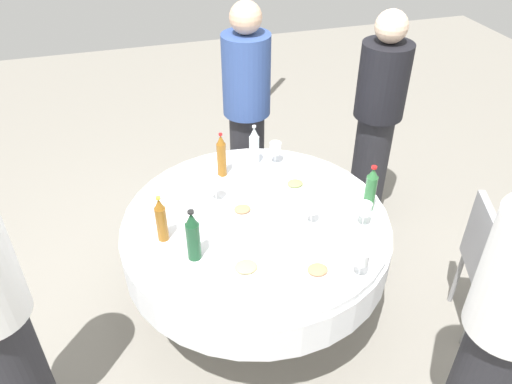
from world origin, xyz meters
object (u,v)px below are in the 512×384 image
at_px(bottle_clear_east, 254,146).
at_px(wine_glass_mid, 361,259).
at_px(plate_west, 295,185).
at_px(wine_glass_right, 312,209).
at_px(bottle_amber_mid, 221,156).
at_px(wine_glass_inner, 215,185).
at_px(plate_rear, 246,269).
at_px(wine_glass_near, 275,148).
at_px(bottle_dark_green_far, 193,236).
at_px(person_east, 247,110).
at_px(plate_inner, 242,211).
at_px(dining_table, 256,237).
at_px(wine_glass_left, 365,209).
at_px(person_outer, 377,120).
at_px(chair_right, 493,262).
at_px(bottle_amber_outer, 161,220).
at_px(bottle_green_near, 371,190).
at_px(plate_north, 317,272).
at_px(person_far, 504,331).

xyz_separation_m(bottle_clear_east, wine_glass_mid, (-0.21, 1.11, -0.02)).
bearing_deg(plate_west, wine_glass_right, 84.84).
distance_m(bottle_amber_mid, wine_glass_inner, 0.26).
bearing_deg(plate_rear, wine_glass_near, -116.11).
relative_size(bottle_amber_mid, wine_glass_mid, 1.98).
distance_m(bottle_dark_green_far, person_east, 1.45).
xyz_separation_m(wine_glass_inner, plate_rear, (-0.01, 0.61, -0.10)).
relative_size(bottle_clear_east, plate_inner, 1.33).
bearing_deg(wine_glass_inner, dining_table, 128.47).
xyz_separation_m(wine_glass_right, wine_glass_left, (-0.27, 0.09, 0.01)).
height_order(wine_glass_left, plate_inner, wine_glass_left).
height_order(wine_glass_mid, wine_glass_inner, wine_glass_mid).
bearing_deg(person_outer, plate_west, -91.05).
distance_m(plate_rear, chair_right, 1.44).
relative_size(bottle_amber_outer, bottle_green_near, 0.95).
relative_size(wine_glass_near, person_east, 0.09).
bearing_deg(plate_north, wine_glass_right, -106.64).
height_order(bottle_amber_outer, bottle_amber_mid, bottle_amber_mid).
distance_m(plate_inner, chair_right, 1.45).
height_order(bottle_green_near, plate_rear, bottle_green_near).
bearing_deg(person_outer, person_far, -43.64).
xyz_separation_m(wine_glass_inner, plate_north, (-0.34, 0.73, -0.10)).
relative_size(wine_glass_inner, chair_right, 0.17).
relative_size(bottle_amber_mid, wine_glass_left, 2.04).
bearing_deg(person_far, plate_rear, -72.37).
xyz_separation_m(bottle_dark_green_far, wine_glass_right, (-0.67, -0.09, -0.04)).
bearing_deg(dining_table, wine_glass_left, 157.56).
bearing_deg(dining_table, wine_glass_near, -118.48).
relative_size(bottle_clear_east, wine_glass_mid, 1.86).
distance_m(bottle_dark_green_far, plate_north, 0.64).
bearing_deg(wine_glass_right, chair_right, 159.48).
relative_size(bottle_green_near, wine_glass_right, 2.13).
bearing_deg(plate_rear, bottle_green_near, -160.39).
bearing_deg(bottle_dark_green_far, wine_glass_inner, -115.17).
xyz_separation_m(wine_glass_mid, person_outer, (-0.73, -1.26, -0.01)).
height_order(bottle_dark_green_far, plate_rear, bottle_dark_green_far).
relative_size(bottle_green_near, plate_rear, 1.16).
height_order(wine_glass_near, person_east, person_east).
bearing_deg(bottle_amber_outer, wine_glass_inner, -142.75).
bearing_deg(bottle_clear_east, wine_glass_left, 117.80).
bearing_deg(person_east, wine_glass_mid, -73.38).
distance_m(plate_north, person_east, 1.59).
relative_size(bottle_dark_green_far, bottle_clear_east, 1.07).
bearing_deg(plate_inner, person_east, -106.73).
relative_size(bottle_amber_outer, chair_right, 0.32).
height_order(bottle_dark_green_far, plate_west, bottle_dark_green_far).
bearing_deg(person_east, plate_rear, -92.80).
bearing_deg(bottle_amber_mid, plate_north, 104.46).
relative_size(person_east, chair_right, 1.86).
bearing_deg(plate_north, chair_right, -179.54).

